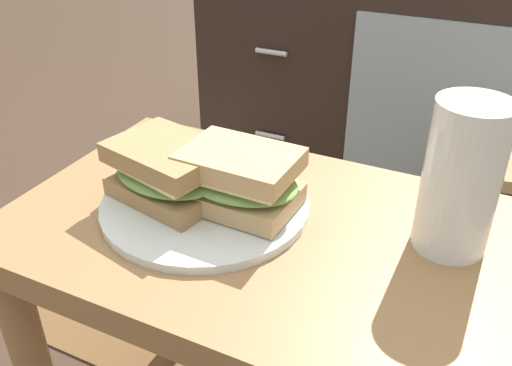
{
  "coord_description": "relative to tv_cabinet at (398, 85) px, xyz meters",
  "views": [
    {
      "loc": [
        0.21,
        -0.45,
        0.81
      ],
      "look_at": [
        -0.0,
        0.0,
        0.51
      ],
      "focal_mm": 38.52,
      "sensor_mm": 36.0,
      "label": 1
    }
  ],
  "objects": [
    {
      "name": "plate",
      "position": [
        -0.02,
        -0.95,
        0.17
      ],
      "size": [
        0.24,
        0.24,
        0.01
      ],
      "primitive_type": "cylinder",
      "color": "silver",
      "rests_on": "side_table"
    },
    {
      "name": "area_rug",
      "position": [
        -0.26,
        -0.46,
        -0.29
      ],
      "size": [
        1.12,
        0.89,
        0.01
      ],
      "color": "brown",
      "rests_on": "ground"
    },
    {
      "name": "sandwich_front",
      "position": [
        -0.06,
        -0.96,
        0.21
      ],
      "size": [
        0.15,
        0.13,
        0.07
      ],
      "color": "#9E7A4C",
      "rests_on": "plate"
    },
    {
      "name": "beer_glass",
      "position": [
        0.24,
        -0.9,
        0.25
      ],
      "size": [
        0.07,
        0.07,
        0.16
      ],
      "color": "silver",
      "rests_on": "side_table"
    },
    {
      "name": "sandwich_back",
      "position": [
        0.02,
        -0.94,
        0.21
      ],
      "size": [
        0.14,
        0.1,
        0.07
      ],
      "color": "tan",
      "rests_on": "plate"
    },
    {
      "name": "side_table",
      "position": [
        0.05,
        -0.95,
        0.08
      ],
      "size": [
        0.56,
        0.36,
        0.46
      ],
      "color": "olive",
      "rests_on": "ground"
    },
    {
      "name": "tv_cabinet",
      "position": [
        0.0,
        0.0,
        0.0
      ],
      "size": [
        0.96,
        0.46,
        0.58
      ],
      "color": "black",
      "rests_on": "ground"
    },
    {
      "name": "paper_bag",
      "position": [
        0.28,
        -0.52,
        -0.1
      ],
      "size": [
        0.25,
        0.21,
        0.39
      ],
      "color": "tan",
      "rests_on": "ground"
    }
  ]
}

